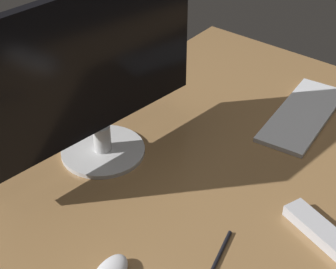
{
  "coord_description": "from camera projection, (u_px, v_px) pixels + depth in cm",
  "views": [
    {
      "loc": [
        -80.89,
        -56.68,
        85.36
      ],
      "look_at": [
        2.32,
        8.76,
        8.0
      ],
      "focal_mm": 58.3,
      "sensor_mm": 36.0,
      "label": 1
    }
  ],
  "objects": [
    {
      "name": "keyboard",
      "position": [
        303.0,
        115.0,
        1.48
      ],
      "size": [
        36.45,
        16.61,
        1.23
      ],
      "primitive_type": "cube",
      "rotation": [
        0.0,
        0.0,
        0.1
      ],
      "color": "silver",
      "rests_on": "desk"
    },
    {
      "name": "desk",
      "position": [
        191.0,
        176.0,
        1.29
      ],
      "size": [
        140.0,
        84.0,
        2.0
      ],
      "primitive_type": "cube",
      "color": "olive",
      "rests_on": "ground"
    },
    {
      "name": "monitor",
      "position": [
        96.0,
        73.0,
        1.22
      ],
      "size": [
        56.68,
        20.72,
        42.66
      ],
      "rotation": [
        0.0,
        0.0,
        -0.12
      ],
      "color": "silver",
      "rests_on": "desk"
    },
    {
      "name": "tv_remote",
      "position": [
        324.0,
        233.0,
        1.11
      ],
      "size": [
        11.22,
        19.92,
        2.53
      ],
      "primitive_type": "cube",
      "rotation": [
        0.0,
        0.0,
        1.22
      ],
      "color": "#B7B7BC",
      "rests_on": "desk"
    },
    {
      "name": "pen",
      "position": [
        219.0,
        255.0,
        1.08
      ],
      "size": [
        13.51,
        4.24,
        0.8
      ],
      "primitive_type": "cylinder",
      "rotation": [
        0.0,
        1.57,
        0.25
      ],
      "color": "black",
      "rests_on": "desk"
    }
  ]
}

